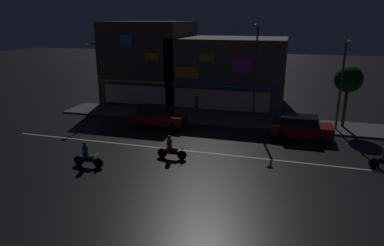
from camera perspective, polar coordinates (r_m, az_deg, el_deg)
ground_plane at (r=22.49m, az=-0.14°, el=-4.76°), size 140.00×140.00×0.00m
lane_divider_stripe at (r=22.49m, az=-0.14°, el=-4.74°), size 26.78×0.16×0.01m
sidewalk_far at (r=29.62m, az=4.02°, el=0.73°), size 28.19×3.73×0.14m
storefront_left_block at (r=34.40m, az=6.13°, el=8.47°), size 10.88×7.79×6.62m
storefront_center_block at (r=37.16m, az=-6.84°, el=10.24°), size 7.91×8.82×8.12m
streetlamp_west at (r=32.46m, az=-15.69°, el=8.49°), size 0.44×1.64×6.26m
streetlamp_mid at (r=28.72m, az=10.60°, el=9.55°), size 0.44×1.64×7.93m
streetlamp_east at (r=27.78m, az=23.84°, el=7.02°), size 0.44×1.64×6.88m
pedestrian_on_sidewalk at (r=30.56m, az=0.75°, el=3.10°), size 0.32×0.32×1.85m
street_tree at (r=28.93m, az=24.69°, el=6.64°), size 2.11×2.11×4.86m
parked_car_near_kerb at (r=25.86m, az=17.70°, el=-0.62°), size 4.30×1.98×1.67m
parked_car_trailing at (r=27.49m, az=-5.75°, el=1.14°), size 4.30×1.98×1.67m
motorcycle_following at (r=20.98m, az=-17.12°, el=-5.34°), size 1.90×0.60×1.52m
motorcycle_opposite_lane at (r=21.20m, az=-3.52°, el=-4.34°), size 1.90×0.60×1.52m
traffic_cone at (r=29.25m, az=-9.62°, el=0.74°), size 0.36×0.36×0.55m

